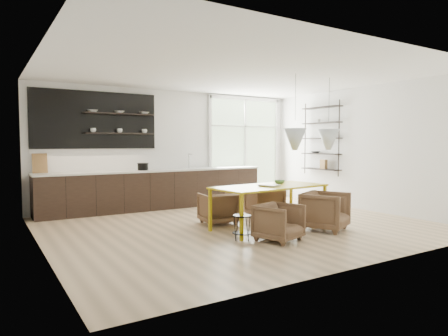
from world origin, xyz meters
TOP-DOWN VIEW (x-y plane):
  - room at (0.58, 1.10)m, footprint 7.02×6.01m
  - kitchen_run at (-0.69, 2.69)m, footprint 5.54×0.69m
  - right_shelving at (3.36, 1.17)m, footprint 0.26×1.22m
  - dining_table at (0.32, -0.53)m, footprint 2.25×1.18m
  - armchair_back_left at (-0.29, 0.31)m, footprint 0.74×0.76m
  - armchair_back_right at (0.89, 0.37)m, footprint 0.78×0.79m
  - armchair_front_left at (-0.15, -1.38)m, footprint 0.81×0.83m
  - armchair_front_right at (1.07, -1.19)m, footprint 1.01×1.02m
  - wire_stool at (-0.62, -1.01)m, footprint 0.32×0.32m
  - table_book at (0.13, -0.65)m, footprint 0.36×0.41m
  - table_bowl at (0.73, -0.31)m, footprint 0.24×0.24m

SIDE VIEW (x-z plane):
  - wire_stool at x=-0.62m, z-range 0.06..0.46m
  - armchair_front_left at x=-0.15m, z-range 0.00..0.60m
  - armchair_back_left at x=-0.29m, z-range 0.00..0.61m
  - armchair_back_right at x=0.89m, z-range 0.00..0.62m
  - armchair_front_right at x=1.07m, z-range 0.00..0.70m
  - kitchen_run at x=-0.69m, z-range -0.78..1.97m
  - dining_table at x=0.32m, z-range 0.34..1.13m
  - table_book at x=0.13m, z-range 0.79..0.82m
  - table_bowl at x=0.73m, z-range 0.79..0.86m
  - room at x=0.58m, z-range 0.00..2.92m
  - right_shelving at x=3.36m, z-range 0.70..2.60m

